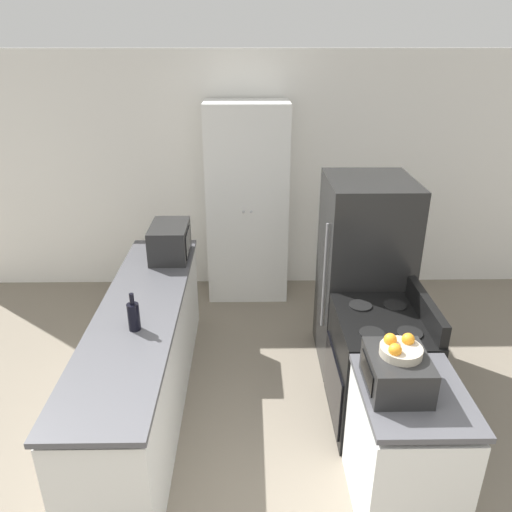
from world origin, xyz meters
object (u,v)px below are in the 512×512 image
at_px(pantry_cabinet, 247,204).
at_px(microwave, 170,241).
at_px(fruit_bowl, 400,349).
at_px(toaster_oven, 397,372).
at_px(stove, 378,370).
at_px(refrigerator, 363,274).
at_px(wine_bottle, 134,316).

bearing_deg(pantry_cabinet, microwave, -125.42).
xyz_separation_m(microwave, fruit_bowl, (1.54, -1.84, 0.11)).
height_order(microwave, toaster_oven, microwave).
xyz_separation_m(toaster_oven, fruit_bowl, (0.01, 0.02, 0.15)).
relative_size(stove, microwave, 2.11).
bearing_deg(refrigerator, wine_bottle, -152.34).
bearing_deg(fruit_bowl, toaster_oven, -110.31).
bearing_deg(microwave, stove, -33.96).
xyz_separation_m(stove, microwave, (-1.66, 1.12, 0.58)).
height_order(pantry_cabinet, microwave, pantry_cabinet).
xyz_separation_m(microwave, wine_bottle, (-0.07, -1.22, -0.05)).
relative_size(refrigerator, wine_bottle, 6.09).
height_order(pantry_cabinet, stove, pantry_cabinet).
bearing_deg(stove, wine_bottle, -176.62).
bearing_deg(refrigerator, pantry_cabinet, 127.94).
bearing_deg(stove, microwave, 146.04).
distance_m(microwave, fruit_bowl, 2.40).
height_order(microwave, fruit_bowl, fruit_bowl).
distance_m(wine_bottle, toaster_oven, 1.73).
height_order(stove, refrigerator, refrigerator).
bearing_deg(stove, refrigerator, 88.23).
bearing_deg(toaster_oven, microwave, 129.42).
height_order(pantry_cabinet, wine_bottle, pantry_cabinet).
xyz_separation_m(refrigerator, toaster_oven, (-0.15, -1.56, 0.15)).
distance_m(pantry_cabinet, stove, 2.38).
xyz_separation_m(stove, toaster_oven, (-0.13, -0.75, 0.54)).
distance_m(microwave, toaster_oven, 2.41).
distance_m(pantry_cabinet, refrigerator, 1.63).
bearing_deg(wine_bottle, microwave, 86.49).
bearing_deg(refrigerator, fruit_bowl, -95.39).
bearing_deg(refrigerator, stove, -91.77).
height_order(refrigerator, microwave, refrigerator).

